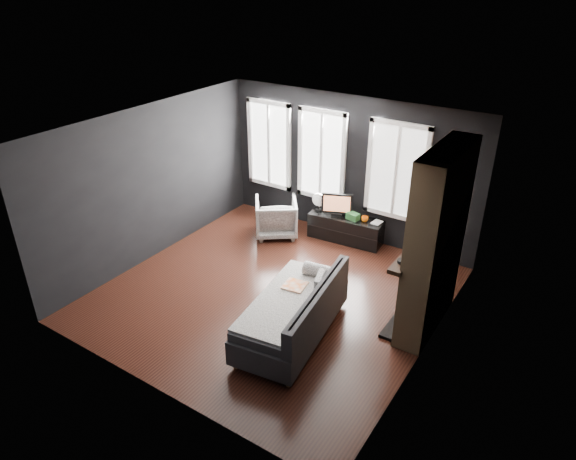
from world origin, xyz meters
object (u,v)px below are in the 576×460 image
Objects in this scene: sofa at (292,309)px; monitor at (337,203)px; book at (373,216)px; mantel_vase at (429,227)px; mug at (365,218)px; armchair at (276,215)px; media_console at (346,229)px.

monitor is (-0.86, 2.88, 0.30)m from sofa.
mantel_vase is (1.41, -1.29, 0.73)m from book.
mantel_vase is at bearing -38.23° from mug.
monitor is 2.45m from mantel_vase.
monitor reaches higher than armchair.
media_console is 0.48m from mug.
armchair is at bearing -162.35° from media_console.
armchair is 1.70m from mug.
mug is 0.64× the size of mantel_vase.
book is at bearing 85.52° from sofa.
armchair is 3.35m from mantel_vase.
book is (0.50, 0.10, 0.35)m from media_console.
media_console is 7.06× the size of mantel_vase.
book is (0.14, 0.07, 0.05)m from mug.
mug is (1.61, 0.54, 0.15)m from armchair.
sofa is at bearing -86.75° from book.
mantel_vase reaches higher than media_console.
mug is at bearing -0.93° from media_console.
armchair reaches higher than media_console.
mug is 0.16m from book.
armchair is 1.86m from book.
sofa is at bearing 91.92° from armchair.
monitor reaches higher than mug.
sofa is 3.04m from book.
book is at bearing 162.92° from armchair.
armchair reaches higher than mug.
sofa is at bearing -96.36° from monitor.
armchair is 1.39× the size of monitor.
armchair reaches higher than book.
mantel_vase is (1.54, -1.22, 0.78)m from mug.
mantel_vase is at bearing 131.47° from armchair.
armchair is 4.01× the size of mantel_vase.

